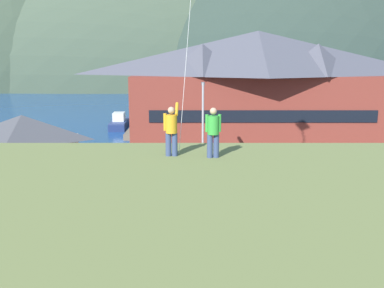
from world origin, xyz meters
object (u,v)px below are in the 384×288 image
object	(u,v)px
storage_shed_waterside	(172,126)
person_companion	(213,131)
moored_boat_wharfside	(120,123)
parked_car_front_row_silver	(120,187)
parked_car_corner_spot	(125,212)
person_kite_flyer	(171,129)
storage_shed_near_lot	(24,154)
parked_car_back_row_right	(16,212)
parked_car_front_row_end	(304,190)
parked_car_lone_by_shed	(223,185)
parking_light_pole	(203,127)
wharf_dock	(143,129)
harbor_lodge	(257,89)

from	to	relation	value
storage_shed_waterside	person_companion	size ratio (longest dim) A/B	3.74
moored_boat_wharfside	parked_car_front_row_silver	size ratio (longest dim) A/B	1.49
parked_car_corner_spot	person_kite_flyer	bearing A→B (deg)	-70.52
storage_shed_near_lot	parked_car_front_row_silver	xyz separation A→B (m)	(6.95, -1.89, -1.86)
moored_boat_wharfside	storage_shed_near_lot	bearing A→B (deg)	-94.45
parked_car_back_row_right	parked_car_front_row_end	size ratio (longest dim) A/B	1.00
storage_shed_near_lot	parked_car_lone_by_shed	size ratio (longest dim) A/B	1.68
parking_light_pole	person_kite_flyer	distance (m)	17.79
parked_car_corner_spot	parked_car_back_row_right	distance (m)	6.16
moored_boat_wharfside	parking_light_pole	xyz separation A→B (m)	(10.38, -25.78, 3.74)
storage_shed_near_lot	parking_light_pole	bearing A→B (deg)	10.25
person_companion	wharf_dock	bearing A→B (deg)	99.66
person_kite_flyer	wharf_dock	bearing A→B (deg)	97.72
parked_car_corner_spot	storage_shed_waterside	bearing A→B (deg)	85.92
harbor_lodge	storage_shed_waterside	size ratio (longest dim) A/B	3.92
harbor_lodge	parked_car_front_row_end	distance (m)	17.02
parking_light_pole	storage_shed_near_lot	bearing A→B (deg)	-169.75
harbor_lodge	parking_light_pole	distance (m)	12.86
wharf_dock	parked_car_lone_by_shed	xyz separation A→B (m)	(8.35, -26.58, 0.71)
parked_car_lone_by_shed	person_companion	bearing A→B (deg)	-95.69
storage_shed_near_lot	parked_car_front_row_silver	size ratio (longest dim) A/B	1.66
wharf_dock	storage_shed_near_lot	bearing A→B (deg)	-102.38
harbor_lodge	storage_shed_near_lot	bearing A→B (deg)	-142.94
parked_car_back_row_right	person_companion	size ratio (longest dim) A/B	2.50
harbor_lodge	moored_boat_wharfside	distance (m)	22.19
storage_shed_waterside	parked_car_back_row_right	bearing A→B (deg)	-108.71
moored_boat_wharfside	parked_car_front_row_silver	bearing A→B (deg)	-80.96
moored_boat_wharfside	storage_shed_waterside	bearing A→B (deg)	-57.39
storage_shed_near_lot	wharf_dock	bearing A→B (deg)	77.62
wharf_dock	parked_car_back_row_right	bearing A→B (deg)	-96.64
harbor_lodge	parked_car_lone_by_shed	distance (m)	16.47
parked_car_back_row_right	person_kite_flyer	size ratio (longest dim) A/B	2.34
parked_car_corner_spot	person_kite_flyer	xyz separation A→B (m)	(3.04, -8.60, 6.19)
parked_car_front_row_end	parking_light_pole	world-z (taller)	parking_light_pole
storage_shed_waterside	parking_light_pole	xyz separation A→B (m)	(2.93, -14.14, 2.29)
wharf_dock	parked_car_lone_by_shed	bearing A→B (deg)	-72.56
moored_boat_wharfside	harbor_lodge	bearing A→B (deg)	-41.95
storage_shed_waterside	parked_car_corner_spot	bearing A→B (deg)	-94.08
storage_shed_near_lot	parked_car_lone_by_shed	world-z (taller)	storage_shed_near_lot
parked_car_corner_spot	parking_light_pole	xyz separation A→B (m)	(4.57, 8.90, 3.39)
storage_shed_near_lot	parking_light_pole	distance (m)	12.86
storage_shed_waterside	parked_car_lone_by_shed	distance (m)	18.26
person_kite_flyer	parked_car_lone_by_shed	bearing A→B (deg)	78.38
wharf_dock	parked_car_back_row_right	size ratio (longest dim) A/B	2.69
harbor_lodge	person_kite_flyer	bearing A→B (deg)	-103.81
storage_shed_waterside	wharf_dock	distance (m)	9.92
parked_car_front_row_end	person_companion	size ratio (longest dim) A/B	2.49
parked_car_front_row_end	parked_car_corner_spot	bearing A→B (deg)	-159.41
harbor_lodge	parked_car_lone_by_shed	size ratio (longest dim) A/B	5.95
parked_car_lone_by_shed	person_kite_flyer	size ratio (longest dim) A/B	2.31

